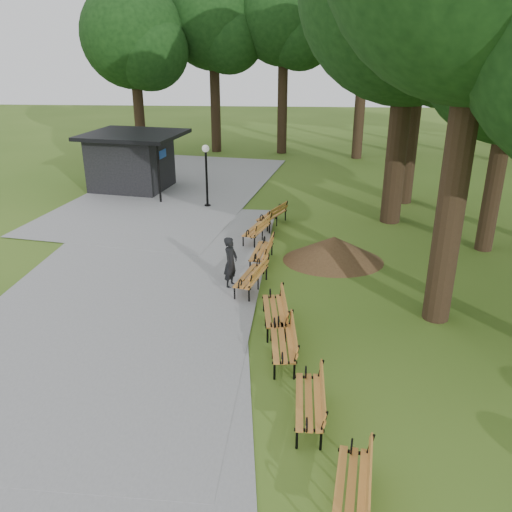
# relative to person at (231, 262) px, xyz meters

# --- Properties ---
(ground) EXTENTS (100.00, 100.00, 0.00)m
(ground) POSITION_rel_person_xyz_m (0.92, -3.09, -0.80)
(ground) COLOR #3D5F1B
(ground) RESTS_ON ground
(path) EXTENTS (12.00, 38.00, 0.06)m
(path) POSITION_rel_person_xyz_m (-3.08, -0.09, -0.77)
(path) COLOR gray
(path) RESTS_ON ground
(person) EXTENTS (0.54, 0.67, 1.60)m
(person) POSITION_rel_person_xyz_m (0.00, 0.00, 0.00)
(person) COLOR black
(person) RESTS_ON ground
(kiosk) EXTENTS (5.16, 4.69, 2.83)m
(kiosk) POSITION_rel_person_xyz_m (-6.14, 11.07, 0.61)
(kiosk) COLOR black
(kiosk) RESTS_ON ground
(lamp_post) EXTENTS (0.32, 0.32, 2.78)m
(lamp_post) POSITION_rel_person_xyz_m (-1.94, 8.25, 1.23)
(lamp_post) COLOR black
(lamp_post) RESTS_ON ground
(dirt_mound) EXTENTS (2.86, 2.86, 0.87)m
(dirt_mound) POSITION_rel_person_xyz_m (3.25, 2.26, -0.36)
(dirt_mound) COLOR #47301C
(dirt_mound) RESTS_ON ground
(bench_0) EXTENTS (0.94, 1.98, 0.88)m
(bench_0) POSITION_rel_person_xyz_m (2.78, -8.14, -0.36)
(bench_0) COLOR #BD722B
(bench_0) RESTS_ON ground
(bench_1) EXTENTS (0.67, 1.91, 0.88)m
(bench_1) POSITION_rel_person_xyz_m (2.17, -6.00, -0.36)
(bench_1) COLOR #BD722B
(bench_1) RESTS_ON ground
(bench_2) EXTENTS (0.78, 1.94, 0.88)m
(bench_2) POSITION_rel_person_xyz_m (1.62, -3.85, -0.36)
(bench_2) COLOR #BD722B
(bench_2) RESTS_ON ground
(bench_3) EXTENTS (0.83, 1.96, 0.88)m
(bench_3) POSITION_rel_person_xyz_m (1.38, -2.31, -0.36)
(bench_3) COLOR #BD722B
(bench_3) RESTS_ON ground
(bench_4) EXTENTS (1.11, 2.00, 0.88)m
(bench_4) POSITION_rel_person_xyz_m (0.63, -0.17, -0.36)
(bench_4) COLOR #BD722B
(bench_4) RESTS_ON ground
(bench_5) EXTENTS (0.88, 1.97, 0.88)m
(bench_5) POSITION_rel_person_xyz_m (0.83, 1.84, -0.36)
(bench_5) COLOR #BD722B
(bench_5) RESTS_ON ground
(bench_6) EXTENTS (1.17, 2.00, 0.88)m
(bench_6) POSITION_rel_person_xyz_m (0.54, 4.07, -0.36)
(bench_6) COLOR #BD722B
(bench_6) RESTS_ON ground
(bench_7) EXTENTS (1.37, 1.99, 0.88)m
(bench_7) POSITION_rel_person_xyz_m (1.04, 5.84, -0.36)
(bench_7) COLOR #BD722B
(bench_7) RESTS_ON ground
(lawn_tree_4) EXTENTS (6.29, 6.29, 11.58)m
(lawn_tree_4) POSITION_rel_person_xyz_m (6.99, 9.58, 7.56)
(lawn_tree_4) COLOR black
(lawn_tree_4) RESTS_ON ground
(tree_backdrop) EXTENTS (36.82, 9.73, 15.83)m
(tree_backdrop) POSITION_rel_person_xyz_m (7.19, 20.07, 7.12)
(tree_backdrop) COLOR black
(tree_backdrop) RESTS_ON ground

